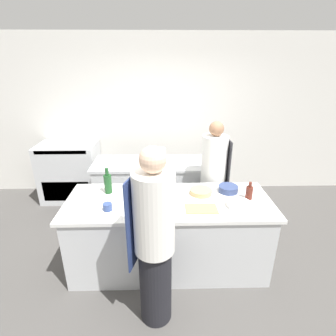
% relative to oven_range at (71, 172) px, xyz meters
% --- Properties ---
extents(ground_plane, '(16.00, 16.00, 0.00)m').
position_rel_oven_range_xyz_m(ground_plane, '(1.71, -1.75, -0.51)').
color(ground_plane, '#4C4947').
extents(wall_back, '(8.00, 0.06, 2.80)m').
position_rel_oven_range_xyz_m(wall_back, '(1.71, 0.38, 0.89)').
color(wall_back, silver).
rests_on(wall_back, ground_plane).
extents(prep_counter, '(2.32, 0.89, 0.89)m').
position_rel_oven_range_xyz_m(prep_counter, '(1.71, -1.75, -0.07)').
color(prep_counter, silver).
rests_on(prep_counter, ground_plane).
extents(pass_counter, '(1.84, 0.71, 0.89)m').
position_rel_oven_range_xyz_m(pass_counter, '(1.49, -0.55, -0.07)').
color(pass_counter, silver).
rests_on(pass_counter, ground_plane).
extents(oven_range, '(0.98, 0.66, 1.02)m').
position_rel_oven_range_xyz_m(oven_range, '(0.00, 0.00, 0.00)').
color(oven_range, silver).
rests_on(oven_range, ground_plane).
extents(chef_at_prep_near, '(0.40, 0.39, 1.76)m').
position_rel_oven_range_xyz_m(chef_at_prep_near, '(1.57, -2.48, 0.38)').
color(chef_at_prep_near, black).
rests_on(chef_at_prep_near, ground_plane).
extents(chef_at_stove, '(0.36, 0.34, 1.64)m').
position_rel_oven_range_xyz_m(chef_at_stove, '(2.35, -1.07, 0.31)').
color(chef_at_stove, black).
rests_on(chef_at_stove, ground_plane).
extents(bottle_olive_oil, '(0.07, 0.07, 0.22)m').
position_rel_oven_range_xyz_m(bottle_olive_oil, '(1.65, -1.67, 0.46)').
color(bottle_olive_oil, '#B2A84C').
rests_on(bottle_olive_oil, prep_counter).
extents(bottle_vinegar, '(0.09, 0.09, 0.31)m').
position_rel_oven_range_xyz_m(bottle_vinegar, '(1.00, -1.54, 0.50)').
color(bottle_vinegar, '#19471E').
rests_on(bottle_vinegar, prep_counter).
extents(bottle_wine, '(0.08, 0.08, 0.21)m').
position_rel_oven_range_xyz_m(bottle_wine, '(2.62, -1.73, 0.46)').
color(bottle_wine, '#5B2319').
rests_on(bottle_wine, prep_counter).
extents(bottle_cooking_oil, '(0.08, 0.08, 0.20)m').
position_rel_oven_range_xyz_m(bottle_cooking_oil, '(1.52, -1.43, 0.46)').
color(bottle_cooking_oil, black).
rests_on(bottle_cooking_oil, prep_counter).
extents(bowl_mixing_large, '(0.23, 0.23, 0.07)m').
position_rel_oven_range_xyz_m(bowl_mixing_large, '(2.43, -1.55, 0.41)').
color(bowl_mixing_large, navy).
rests_on(bowl_mixing_large, prep_counter).
extents(bowl_prep_small, '(0.26, 0.26, 0.06)m').
position_rel_oven_range_xyz_m(bowl_prep_small, '(2.10, -1.60, 0.40)').
color(bowl_prep_small, tan).
rests_on(bowl_prep_small, prep_counter).
extents(bowl_ceramic_blue, '(0.28, 0.28, 0.08)m').
position_rel_oven_range_xyz_m(bowl_ceramic_blue, '(1.52, -1.98, 0.42)').
color(bowl_ceramic_blue, white).
rests_on(bowl_ceramic_blue, prep_counter).
extents(bowl_wooden_salad, '(0.25, 0.25, 0.06)m').
position_rel_oven_range_xyz_m(bowl_wooden_salad, '(2.46, -1.91, 0.41)').
color(bowl_wooden_salad, white).
rests_on(bowl_wooden_salad, prep_counter).
extents(cup, '(0.10, 0.10, 0.08)m').
position_rel_oven_range_xyz_m(cup, '(1.06, -1.94, 0.42)').
color(cup, '#33477F').
rests_on(cup, prep_counter).
extents(cutting_board, '(0.34, 0.20, 0.01)m').
position_rel_oven_range_xyz_m(cutting_board, '(2.05, -1.95, 0.38)').
color(cutting_board, tan).
rests_on(cutting_board, prep_counter).
extents(stockpot, '(0.23, 0.23, 0.19)m').
position_rel_oven_range_xyz_m(stockpot, '(1.58, -0.47, 0.47)').
color(stockpot, silver).
rests_on(stockpot, pass_counter).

